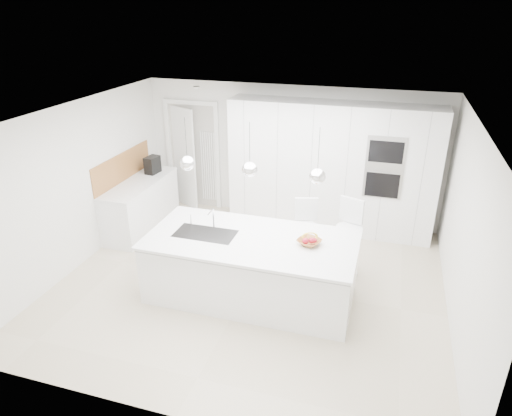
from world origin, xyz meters
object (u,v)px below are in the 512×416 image
(bar_stool_left, at_px, (303,236))
(bar_stool_right, at_px, (348,239))
(island_base, at_px, (250,270))
(fruit_bowl, at_px, (309,242))
(espresso_machine, at_px, (152,165))

(bar_stool_left, relative_size, bar_stool_right, 0.94)
(island_base, relative_size, bar_stool_left, 2.52)
(island_base, distance_m, fruit_bowl, 0.93)
(espresso_machine, height_order, bar_stool_right, espresso_machine)
(fruit_bowl, height_order, espresso_machine, espresso_machine)
(bar_stool_left, height_order, bar_stool_right, bar_stool_right)
(fruit_bowl, xyz_separation_m, bar_stool_right, (0.44, 0.88, -0.34))
(fruit_bowl, relative_size, bar_stool_right, 0.25)
(island_base, distance_m, bar_stool_right, 1.57)
(bar_stool_right, bearing_deg, bar_stool_left, -160.24)
(island_base, relative_size, bar_stool_right, 2.36)
(espresso_machine, bearing_deg, island_base, -31.11)
(espresso_machine, relative_size, bar_stool_right, 0.27)
(fruit_bowl, bearing_deg, espresso_machine, 150.23)
(island_base, bearing_deg, bar_stool_left, 61.17)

